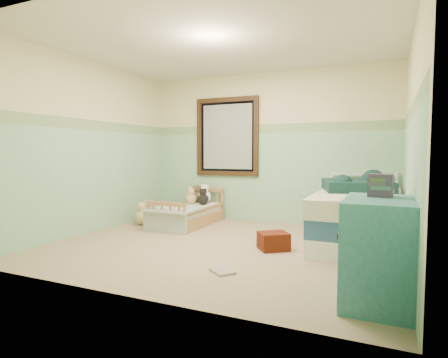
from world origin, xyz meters
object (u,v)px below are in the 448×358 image
at_px(plush_floor_tan, 142,217).
at_px(twin_bed_frame, 357,236).
at_px(red_pillow, 273,241).
at_px(toddler_bed_frame, 188,219).
at_px(floor_book, 223,271).
at_px(dresser, 378,250).
at_px(plush_floor_cream, 149,215).

distance_m(plush_floor_tan, twin_bed_frame, 3.29).
xyz_separation_m(plush_floor_tan, red_pillow, (2.39, -0.62, -0.02)).
xyz_separation_m(twin_bed_frame, red_pillow, (-0.90, -0.69, -0.01)).
xyz_separation_m(toddler_bed_frame, floor_book, (1.52, -1.98, -0.08)).
height_order(toddler_bed_frame, dresser, dresser).
bearing_deg(floor_book, red_pillow, 116.86).
height_order(plush_floor_tan, dresser, dresser).
bearing_deg(floor_book, plush_floor_cream, 178.02).
bearing_deg(plush_floor_tan, twin_bed_frame, 1.26).
distance_m(plush_floor_cream, red_pillow, 2.60).
xyz_separation_m(plush_floor_tan, dresser, (3.58, -1.79, 0.28)).
distance_m(toddler_bed_frame, plush_floor_cream, 0.73).
relative_size(plush_floor_tan, red_pillow, 0.74).
distance_m(plush_floor_cream, floor_book, 2.94).
distance_m(twin_bed_frame, floor_book, 2.05).
xyz_separation_m(dresser, red_pillow, (-1.19, 1.17, -0.30)).
height_order(plush_floor_tan, floor_book, plush_floor_tan).
bearing_deg(dresser, plush_floor_cream, 150.64).
bearing_deg(toddler_bed_frame, red_pillow, -29.03).
xyz_separation_m(plush_floor_cream, dresser, (3.64, -2.05, 0.28)).
bearing_deg(twin_bed_frame, floor_book, -122.91).
xyz_separation_m(twin_bed_frame, floor_book, (-1.11, -1.72, -0.10)).
height_order(plush_floor_cream, floor_book, plush_floor_cream).
relative_size(dresser, floor_book, 3.41).
height_order(plush_floor_cream, plush_floor_tan, plush_floor_cream).
bearing_deg(twin_bed_frame, plush_floor_tan, -178.74).
distance_m(toddler_bed_frame, floor_book, 2.50).
height_order(dresser, red_pillow, dresser).
relative_size(plush_floor_cream, plush_floor_tan, 1.01).
height_order(red_pillow, floor_book, red_pillow).
bearing_deg(floor_book, twin_bed_frame, 95.48).
xyz_separation_m(toddler_bed_frame, twin_bed_frame, (2.63, -0.26, 0.02)).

